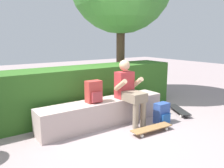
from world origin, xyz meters
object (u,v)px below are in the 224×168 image
Objects in this scene: person_skater at (129,89)px; skateboard_beside_bench at (179,110)px; skateboard_near_person at (152,128)px; backpack_on_bench at (94,92)px; backpack_on_ground at (162,113)px; bench_main at (104,112)px.

person_skater is 1.42m from skateboard_beside_bench.
person_skater is 1.51× the size of skateboard_near_person.
backpack_on_bench is (-0.69, 0.82, 0.59)m from skateboard_near_person.
backpack_on_bench is 1.40m from backpack_on_ground.
person_skater reaches higher than skateboard_near_person.
backpack_on_bench is at bearing 129.95° from skateboard_near_person.
bench_main is 6.44× the size of backpack_on_ground.
skateboard_near_person is 0.54m from backpack_on_ground.
bench_main is at bearing 166.51° from skateboard_beside_bench.
bench_main reaches higher than backpack_on_ground.
person_skater is at bearing 142.47° from backpack_on_ground.
skateboard_near_person is at bearing -50.05° from backpack_on_bench.
skateboard_beside_bench is 2.06m from backpack_on_bench.
backpack_on_ground is at bearing -27.23° from backpack_on_bench.
bench_main is 3.20× the size of skateboard_beside_bench.
bench_main is 3.18× the size of skateboard_near_person.
skateboard_near_person is 2.03× the size of backpack_on_ground.
skateboard_beside_bench is 2.02× the size of backpack_on_ground.
person_skater is 0.80m from backpack_on_ground.
person_skater is 1.52× the size of skateboard_beside_bench.
backpack_on_ground is (0.51, -0.39, -0.47)m from person_skater.
skateboard_near_person is at bearing -155.81° from backpack_on_ground.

